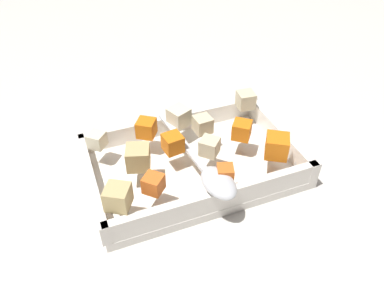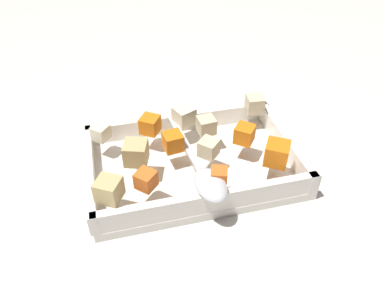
{
  "view_description": "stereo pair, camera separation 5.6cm",
  "coord_description": "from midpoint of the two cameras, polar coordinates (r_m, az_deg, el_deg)",
  "views": [
    {
      "loc": [
        -0.16,
        -0.41,
        0.42
      ],
      "look_at": [
        -0.0,
        0.0,
        0.06
      ],
      "focal_mm": 35.32,
      "sensor_mm": 36.0,
      "label": 1
    },
    {
      "loc": [
        -0.11,
        -0.42,
        0.42
      ],
      "look_at": [
        -0.0,
        0.0,
        0.06
      ],
      "focal_mm": 35.32,
      "sensor_mm": 36.0,
      "label": 2
    }
  ],
  "objects": [
    {
      "name": "baking_dish",
      "position": [
        0.59,
        -2.73,
        -3.34
      ],
      "size": [
        0.32,
        0.2,
        0.05
      ],
      "color": "white",
      "rests_on": "ground_plane"
    },
    {
      "name": "carrot_chunk_mid_left",
      "position": [
        0.6,
        -9.62,
        2.28
      ],
      "size": [
        0.04,
        0.04,
        0.03
      ],
      "primitive_type": "cube",
      "rotation": [
        0.0,
        0.0,
        2.54
      ],
      "color": "orange",
      "rests_on": "baking_dish"
    },
    {
      "name": "carrot_chunk_heap_top",
      "position": [
        0.56,
        -5.79,
        0.02
      ],
      "size": [
        0.03,
        0.03,
        0.03
      ],
      "primitive_type": "cube",
      "rotation": [
        0.0,
        0.0,
        3.28
      ],
      "color": "orange",
      "rests_on": "baking_dish"
    },
    {
      "name": "potato_chunk_near_right",
      "position": [
        0.61,
        -4.89,
        3.98
      ],
      "size": [
        0.04,
        0.04,
        0.03
      ],
      "primitive_type": "cube",
      "rotation": [
        0.0,
        0.0,
        1.98
      ],
      "color": "beige",
      "rests_on": "baking_dish"
    },
    {
      "name": "carrot_chunk_near_spoon",
      "position": [
        0.51,
        1.91,
        -4.58
      ],
      "size": [
        0.03,
        0.03,
        0.02
      ],
      "primitive_type": "cube",
      "rotation": [
        0.0,
        0.0,
        4.38
      ],
      "color": "orange",
      "rests_on": "baking_dish"
    },
    {
      "name": "ground_plane",
      "position": [
        0.6,
        -2.37,
        -4.32
      ],
      "size": [
        4.0,
        4.0,
        0.0
      ],
      "primitive_type": "plane",
      "color": "beige"
    },
    {
      "name": "potato_chunk_corner_nw",
      "position": [
        0.66,
        5.68,
        6.56
      ],
      "size": [
        0.03,
        0.03,
        0.03
      ],
      "primitive_type": "cube",
      "rotation": [
        0.0,
        0.0,
        6.18
      ],
      "color": "beige",
      "rests_on": "baking_dish"
    },
    {
      "name": "carrot_chunk_corner_ne",
      "position": [
        0.56,
        9.91,
        -0.42
      ],
      "size": [
        0.05,
        0.05,
        0.03
      ],
      "primitive_type": "cube",
      "rotation": [
        0.0,
        0.0,
        4.15
      ],
      "color": "orange",
      "rests_on": "baking_dish"
    },
    {
      "name": "potato_chunk_near_left",
      "position": [
        0.59,
        -16.83,
        0.47
      ],
      "size": [
        0.03,
        0.03,
        0.02
      ],
      "primitive_type": "cube",
      "rotation": [
        0.0,
        0.0,
        5.56
      ],
      "color": "beige",
      "rests_on": "baking_dish"
    },
    {
      "name": "potato_chunk_far_right",
      "position": [
        0.54,
        -11.12,
        -2.12
      ],
      "size": [
        0.04,
        0.04,
        0.03
      ],
      "primitive_type": "cube",
      "rotation": [
        0.0,
        0.0,
        1.26
      ],
      "color": "tan",
      "rests_on": "baking_dish"
    },
    {
      "name": "carrot_chunk_rim_edge",
      "position": [
        0.59,
        4.76,
        2.08
      ],
      "size": [
        0.04,
        0.04,
        0.03
      ],
      "primitive_type": "cube",
      "rotation": [
        0.0,
        0.0,
        2.46
      ],
      "color": "orange",
      "rests_on": "baking_dish"
    },
    {
      "name": "potato_chunk_under_handle",
      "position": [
        0.6,
        -1.07,
        2.88
      ],
      "size": [
        0.03,
        0.03,
        0.03
      ],
      "primitive_type": "cube",
      "rotation": [
        0.0,
        0.0,
        3.23
      ],
      "color": "beige",
      "rests_on": "baking_dish"
    },
    {
      "name": "potato_chunk_back_center",
      "position": [
        0.55,
        -0.24,
        -0.51
      ],
      "size": [
        0.04,
        0.04,
        0.03
      ],
      "primitive_type": "cube",
      "rotation": [
        0.0,
        0.0,
        0.79
      ],
      "color": "beige",
      "rests_on": "baking_dish"
    },
    {
      "name": "serving_spoon",
      "position": [
        0.51,
        0.06,
        -5.12
      ],
      "size": [
        0.05,
        0.22,
        0.02
      ],
      "rotation": [
        0.0,
        0.0,
        1.68
      ],
      "color": "silver",
      "rests_on": "baking_dish"
    },
    {
      "name": "carrot_chunk_front_center",
      "position": [
        0.5,
        -9.06,
        -6.09
      ],
      "size": [
        0.03,
        0.03,
        0.02
      ],
      "primitive_type": "cube",
      "rotation": [
        0.0,
        0.0,
        3.94
      ],
      "color": "orange",
      "rests_on": "baking_dish"
    },
    {
      "name": "potato_chunk_center",
      "position": [
        0.49,
        -14.41,
        -7.91
      ],
      "size": [
        0.04,
        0.04,
        0.03
      ],
      "primitive_type": "cube",
      "rotation": [
        0.0,
        0.0,
        4.17
      ],
      "color": "tan",
      "rests_on": "baking_dish"
    }
  ]
}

